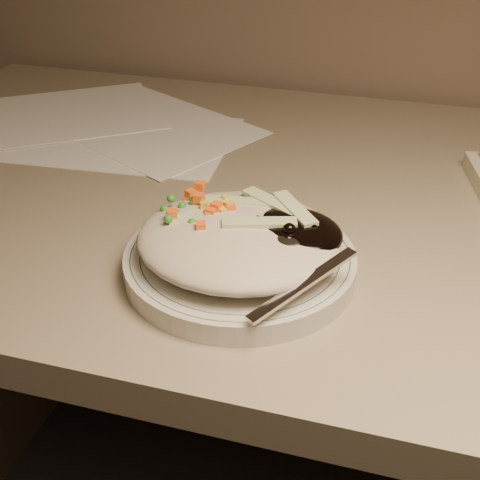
# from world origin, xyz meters

# --- Properties ---
(desk) EXTENTS (1.40, 0.70, 0.74)m
(desk) POSITION_xyz_m (0.00, 1.38, 0.54)
(desk) COLOR gray
(desk) RESTS_ON ground
(plate) EXTENTS (0.22, 0.22, 0.02)m
(plate) POSITION_xyz_m (-0.11, 1.20, 0.75)
(plate) COLOR beige
(plate) RESTS_ON desk
(plate_rim) EXTENTS (0.21, 0.21, 0.00)m
(plate_rim) POSITION_xyz_m (-0.11, 1.20, 0.76)
(plate_rim) COLOR #144723
(plate_rim) RESTS_ON plate
(meal) EXTENTS (0.21, 0.19, 0.05)m
(meal) POSITION_xyz_m (-0.10, 1.20, 0.78)
(meal) COLOR #B1A790
(meal) RESTS_ON plate
(papers) EXTENTS (0.51, 0.35, 0.00)m
(papers) POSITION_xyz_m (-0.40, 1.50, 0.74)
(papers) COLOR white
(papers) RESTS_ON desk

